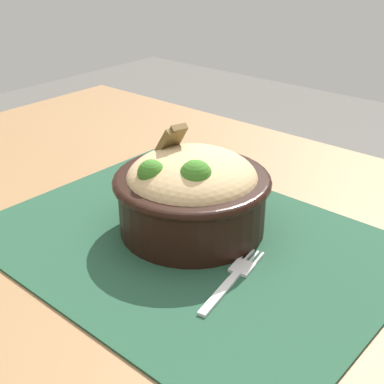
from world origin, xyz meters
The scene contains 4 objects.
table centered at (0.00, 0.00, 0.64)m, with size 1.22×0.79×0.71m.
placemat centered at (0.00, 0.00, 0.71)m, with size 0.47×0.35×0.00m, color #1E422D.
bowl centered at (-0.02, 0.02, 0.77)m, with size 0.19×0.19×0.13m.
fork centered at (0.09, -0.03, 0.72)m, with size 0.04×0.13×0.00m.
Camera 1 is at (0.35, -0.40, 1.05)m, focal length 49.28 mm.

